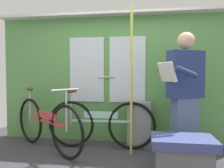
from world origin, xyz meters
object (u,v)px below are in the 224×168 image
bicycle_leaning_behind (46,124)px  handrail_pole (131,81)px  bicycle_near_door (100,123)px  trash_bin_by_wall (139,124)px  passenger_reading_newspaper (185,93)px  bench_seat_corner (183,156)px

bicycle_leaning_behind → handrail_pole: bearing=34.0°
bicycle_near_door → trash_bin_by_wall: (0.59, 0.19, -0.03)m
passenger_reading_newspaper → handrail_pole: size_ratio=0.81×
bicycle_leaning_behind → handrail_pole: size_ratio=0.71×
handrail_pole → bench_seat_corner: 1.18m
bicycle_near_door → handrail_pole: handrail_pole is taller
trash_bin_by_wall → passenger_reading_newspaper: bearing=-36.1°
passenger_reading_newspaper → handrail_pole: 0.74m
handrail_pole → bench_seat_corner: handrail_pole is taller
bicycle_leaning_behind → bench_seat_corner: (1.91, -0.60, -0.16)m
handrail_pole → bicycle_near_door: bearing=157.4°
handrail_pole → trash_bin_by_wall: bearing=75.2°
bench_seat_corner → bicycle_near_door: bearing=144.5°
bench_seat_corner → bicycle_leaning_behind: bearing=162.7°
handrail_pole → bench_seat_corner: bearing=-43.5°
passenger_reading_newspaper → trash_bin_by_wall: passenger_reading_newspaper is taller
bicycle_leaning_behind → bench_seat_corner: bearing=17.3°
bicycle_near_door → passenger_reading_newspaper: size_ratio=0.99×
trash_bin_by_wall → bicycle_leaning_behind: bearing=-164.9°
passenger_reading_newspaper → handrail_pole: handrail_pole is taller
bicycle_near_door → bench_seat_corner: (1.10, -0.79, -0.15)m
bicycle_near_door → bicycle_leaning_behind: (-0.81, -0.19, 0.01)m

